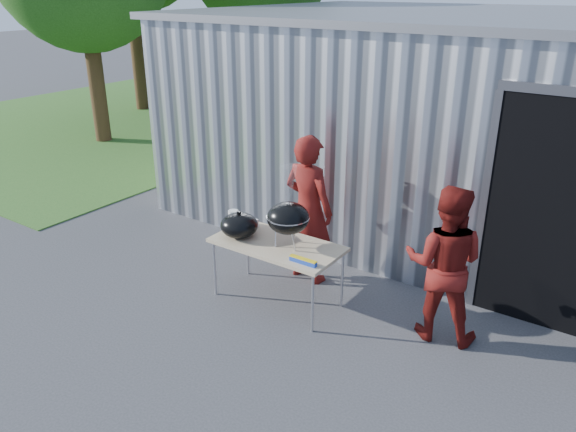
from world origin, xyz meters
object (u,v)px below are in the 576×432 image
Objects in this scene: person_cook at (308,209)px; folding_table at (277,246)px; kettle_grill at (288,212)px; person_bystander at (444,264)px.

folding_table is at bearing 96.63° from person_cook.
person_bystander is (1.66, 0.41, -0.32)m from kettle_grill.
person_cook is at bearing -20.98° from person_bystander.
folding_table is 0.89× the size of person_bystander.
person_cook reaches higher than folding_table.
person_bystander is at bearing 176.83° from person_cook.
kettle_grill is 0.51× the size of person_cook.
folding_table is at bearing -178.64° from kettle_grill.
kettle_grill is 0.56× the size of person_bystander.
kettle_grill is at bearing 1.30° from person_bystander.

